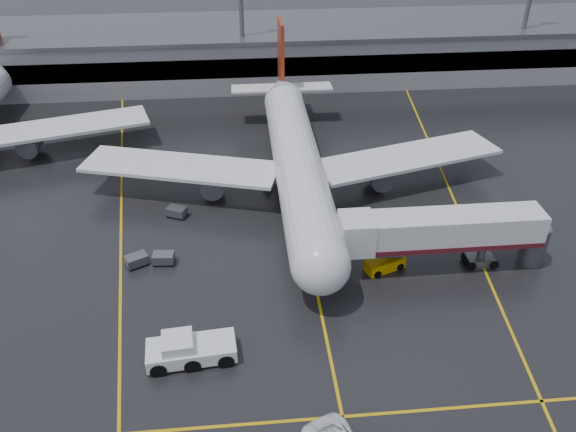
{
  "coord_description": "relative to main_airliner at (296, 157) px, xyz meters",
  "views": [
    {
      "loc": [
        -6.24,
        -47.7,
        34.21
      ],
      "look_at": [
        -2.0,
        -2.0,
        4.0
      ],
      "focal_mm": 35.97,
      "sensor_mm": 36.0,
      "label": 1
    }
  ],
  "objects": [
    {
      "name": "ground",
      "position": [
        0.0,
        -9.7,
        -4.21
      ],
      "size": [
        220.0,
        220.0,
        0.0
      ],
      "primitive_type": "plane",
      "color": "black",
      "rests_on": "ground"
    },
    {
      "name": "apron_line_centre",
      "position": [
        0.0,
        -9.7,
        -4.2
      ],
      "size": [
        0.25,
        90.0,
        0.02
      ],
      "primitive_type": "cube",
      "color": "gold",
      "rests_on": "ground"
    },
    {
      "name": "apron_line_stop",
      "position": [
        0.0,
        -31.7,
        -4.2
      ],
      "size": [
        60.0,
        0.25,
        0.02
      ],
      "primitive_type": "cube",
      "color": "gold",
      "rests_on": "ground"
    },
    {
      "name": "apron_line_left",
      "position": [
        -20.0,
        0.3,
        -4.2
      ],
      "size": [
        9.99,
        69.35,
        0.02
      ],
      "primitive_type": "cube",
      "rotation": [
        0.0,
        0.0,
        0.14
      ],
      "color": "gold",
      "rests_on": "ground"
    },
    {
      "name": "apron_line_right",
      "position": [
        18.0,
        0.3,
        -4.2
      ],
      "size": [
        7.57,
        69.64,
        0.02
      ],
      "primitive_type": "cube",
      "rotation": [
        0.0,
        0.0,
        -0.1
      ],
      "color": "gold",
      "rests_on": "ground"
    },
    {
      "name": "terminal",
      "position": [
        0.0,
        38.23,
        0.11
      ],
      "size": [
        122.0,
        19.0,
        8.6
      ],
      "color": "gray",
      "rests_on": "ground"
    },
    {
      "name": "main_airliner",
      "position": [
        0.0,
        0.0,
        0.0
      ],
      "size": [
        48.8,
        45.6,
        14.1
      ],
      "color": "silver",
      "rests_on": "ground"
    },
    {
      "name": "jet_bridge",
      "position": [
        11.87,
        -15.7,
        -0.28
      ],
      "size": [
        19.9,
        3.4,
        6.05
      ],
      "color": "silver",
      "rests_on": "ground"
    },
    {
      "name": "pushback_tractor",
      "position": [
        -10.99,
        -25.23,
        -3.23
      ],
      "size": [
        7.09,
        3.49,
        2.46
      ],
      "color": "silver",
      "rests_on": "ground"
    },
    {
      "name": "belt_loader",
      "position": [
        6.8,
        -15.53,
        -3.62
      ],
      "size": [
        4.09,
        2.8,
        2.39
      ],
      "color": "#E7A300",
      "rests_on": "ground"
    },
    {
      "name": "baggage_cart_a",
      "position": [
        -14.04,
        -12.75,
        -3.58
      ],
      "size": [
        2.1,
        1.46,
        1.12
      ],
      "color": "#595B60",
      "rests_on": "ground"
    },
    {
      "name": "baggage_cart_b",
      "position": [
        -16.56,
        -12.83,
        -3.58
      ],
      "size": [
        2.37,
        2.08,
        1.12
      ],
      "color": "#595B60",
      "rests_on": "ground"
    },
    {
      "name": "baggage_cart_c",
      "position": [
        -13.35,
        -4.61,
        -3.58
      ],
      "size": [
        2.36,
        2.0,
        1.12
      ],
      "color": "#595B60",
      "rests_on": "ground"
    }
  ]
}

